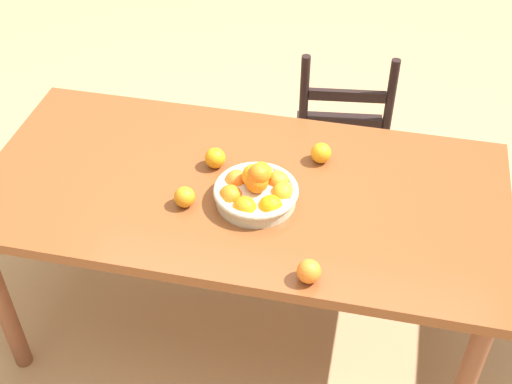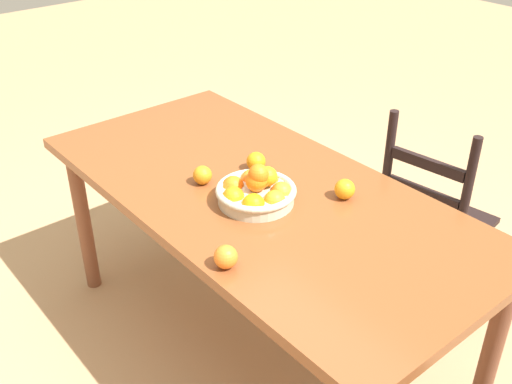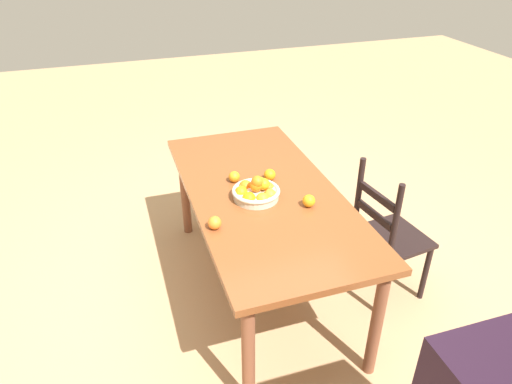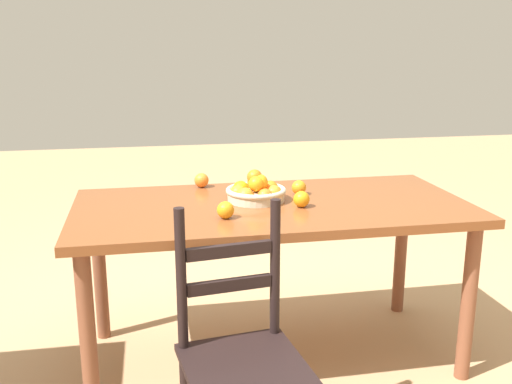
# 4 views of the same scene
# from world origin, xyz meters

# --- Properties ---
(ground_plane) EXTENTS (12.00, 12.00, 0.00)m
(ground_plane) POSITION_xyz_m (0.00, 0.00, 0.00)
(ground_plane) COLOR tan
(dining_table) EXTENTS (1.77, 0.85, 0.76)m
(dining_table) POSITION_xyz_m (0.00, 0.00, 0.68)
(dining_table) COLOR brown
(dining_table) RESTS_ON ground
(chair_near_window) EXTENTS (0.44, 0.44, 0.94)m
(chair_near_window) POSITION_xyz_m (0.27, 0.73, 0.43)
(chair_near_window) COLOR black
(chair_near_window) RESTS_ON ground
(fruit_bowl) EXTENTS (0.28, 0.28, 0.15)m
(fruit_bowl) POSITION_xyz_m (0.06, -0.06, 0.81)
(fruit_bowl) COLOR beige
(fruit_bowl) RESTS_ON dining_table
(orange_loose_0) EXTENTS (0.07, 0.07, 0.07)m
(orange_loose_0) POSITION_xyz_m (-0.16, -0.13, 0.80)
(orange_loose_0) COLOR orange
(orange_loose_0) RESTS_ON dining_table
(orange_loose_1) EXTENTS (0.07, 0.07, 0.07)m
(orange_loose_1) POSITION_xyz_m (-0.11, 0.08, 0.80)
(orange_loose_1) COLOR orange
(orange_loose_1) RESTS_ON dining_table
(orange_loose_2) EXTENTS (0.07, 0.07, 0.07)m
(orange_loose_2) POSITION_xyz_m (0.28, -0.36, 0.80)
(orange_loose_2) COLOR orange
(orange_loose_2) RESTS_ON dining_table
(orange_loose_3) EXTENTS (0.07, 0.07, 0.07)m
(orange_loose_3) POSITION_xyz_m (0.24, 0.19, 0.80)
(orange_loose_3) COLOR orange
(orange_loose_3) RESTS_ON dining_table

